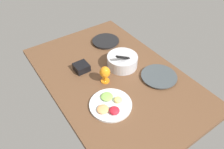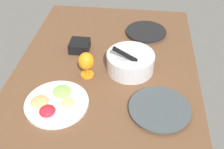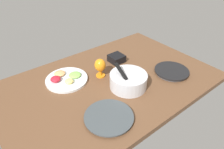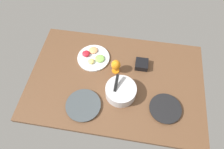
# 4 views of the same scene
# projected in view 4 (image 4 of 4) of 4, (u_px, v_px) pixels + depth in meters

# --- Properties ---
(ground_plane) EXTENTS (1.60, 1.04, 0.04)m
(ground_plane) POSITION_uv_depth(u_px,v_px,m) (116.00, 81.00, 1.85)
(ground_plane) COLOR brown
(dinner_plate_left) EXTENTS (0.27, 0.27, 0.03)m
(dinner_plate_left) POSITION_uv_depth(u_px,v_px,m) (165.00, 109.00, 1.67)
(dinner_plate_left) COLOR #4C4C51
(dinner_plate_left) RESTS_ON ground_plane
(dinner_plate_right) EXTENTS (0.30, 0.30, 0.02)m
(dinner_plate_right) POSITION_uv_depth(u_px,v_px,m) (83.00, 105.00, 1.69)
(dinner_plate_right) COLOR silver
(dinner_plate_right) RESTS_ON ground_plane
(mixing_bowl) EXTENTS (0.27, 0.27, 0.17)m
(mixing_bowl) POSITION_uv_depth(u_px,v_px,m) (121.00, 91.00, 1.71)
(mixing_bowl) COLOR silver
(mixing_bowl) RESTS_ON ground_plane
(fruit_platter) EXTENTS (0.31, 0.31, 0.05)m
(fruit_platter) POSITION_uv_depth(u_px,v_px,m) (93.00, 57.00, 1.95)
(fruit_platter) COLOR silver
(fruit_platter) RESTS_ON ground_plane
(hurricane_glass_orange) EXTENTS (0.09, 0.09, 0.15)m
(hurricane_glass_orange) POSITION_uv_depth(u_px,v_px,m) (116.00, 65.00, 1.81)
(hurricane_glass_orange) COLOR orange
(hurricane_glass_orange) RESTS_ON ground_plane
(square_bowl_black) EXTENTS (0.12, 0.12, 0.06)m
(square_bowl_black) POSITION_uv_depth(u_px,v_px,m) (142.00, 64.00, 1.88)
(square_bowl_black) COLOR black
(square_bowl_black) RESTS_ON ground_plane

